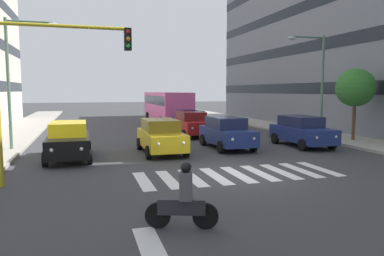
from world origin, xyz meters
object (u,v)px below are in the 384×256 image
at_px(car_3, 69,140).
at_px(car_row2_0, 191,124).
at_px(car_2, 161,136).
at_px(street_lamp_left, 317,75).
at_px(motorcycle_with_rider, 183,201).
at_px(traffic_light_gantry, 38,74).
at_px(car_row2_1, 190,122).
at_px(street_lamp_right, 17,70).
at_px(car_0, 302,131).
at_px(car_1, 226,132).
at_px(bus_behind_traffic, 166,105).
at_px(street_tree_1, 355,88).

distance_m(car_3, car_row2_0, 10.31).
bearing_deg(car_2, street_lamp_left, -167.92).
relative_size(motorcycle_with_rider, traffic_light_gantry, 0.30).
relative_size(car_row2_1, street_lamp_right, 0.66).
bearing_deg(car_row2_0, car_row2_1, -104.28).
bearing_deg(car_0, car_row2_0, -52.78).
relative_size(car_3, street_lamp_right, 0.66).
height_order(car_0, car_1, same).
bearing_deg(traffic_light_gantry, bus_behind_traffic, -113.19).
xyz_separation_m(car_row2_1, bus_behind_traffic, (0.06, -7.93, 0.97)).
bearing_deg(car_3, street_lamp_right, -50.69).
xyz_separation_m(car_1, street_lamp_left, (-6.83, -1.72, 3.27)).
xyz_separation_m(car_row2_1, street_lamp_left, (-6.77, 5.59, 3.27)).
distance_m(car_row2_1, traffic_light_gantry, 15.92).
distance_m(street_lamp_left, street_tree_1, 2.44).
height_order(street_lamp_left, street_tree_1, street_lamp_left).
xyz_separation_m(motorcycle_with_rider, street_lamp_left, (-12.19, -12.46, 3.51)).
xyz_separation_m(car_1, traffic_light_gantry, (8.90, 5.55, 2.82)).
bearing_deg(car_row2_0, car_0, 127.22).
bearing_deg(street_tree_1, street_lamp_left, -45.66).
distance_m(car_3, car_row2_1, 11.69).
bearing_deg(motorcycle_with_rider, car_2, -98.80).
xyz_separation_m(car_row2_0, traffic_light_gantry, (8.55, 11.25, 2.82)).
distance_m(car_2, bus_behind_traffic, 16.26).
xyz_separation_m(street_lamp_right, street_tree_1, (-19.18, 2.06, -0.91)).
bearing_deg(street_lamp_left, car_row2_0, -29.08).
bearing_deg(street_lamp_right, motorcycle_with_rider, 112.67).
height_order(bus_behind_traffic, street_lamp_right, street_lamp_right).
height_order(car_1, car_2, same).
bearing_deg(motorcycle_with_rider, traffic_light_gantry, -55.77).
height_order(car_1, car_3, same).
relative_size(car_0, street_lamp_left, 0.68).
height_order(motorcycle_with_rider, street_lamp_right, street_lamp_right).
bearing_deg(car_3, car_2, -174.78).
relative_size(car_1, bus_behind_traffic, 0.42).
bearing_deg(car_row2_1, car_2, 63.92).
bearing_deg(traffic_light_gantry, car_row2_0, -127.24).
distance_m(motorcycle_with_rider, traffic_light_gantry, 6.99).
distance_m(car_3, street_tree_1, 16.86).
bearing_deg(street_tree_1, car_2, 2.94).
relative_size(car_0, car_2, 1.00).
relative_size(car_row2_1, motorcycle_with_rider, 2.71).
bearing_deg(car_1, car_3, 6.65).
height_order(car_row2_1, traffic_light_gantry, traffic_light_gantry).
height_order(car_3, car_row2_1, same).
bearing_deg(street_lamp_left, car_3, 10.09).
bearing_deg(bus_behind_traffic, car_1, 90.00).
relative_size(street_lamp_left, street_tree_1, 1.48).
height_order(car_2, street_lamp_right, street_lamp_right).
distance_m(bus_behind_traffic, traffic_light_gantry, 22.68).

